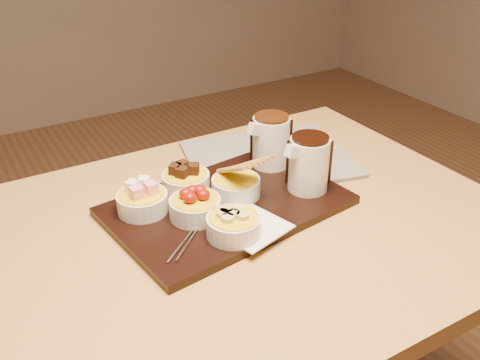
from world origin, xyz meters
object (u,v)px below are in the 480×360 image
dining_table (210,273)px  serving_board (227,206)px  pitcher_dark_chocolate (309,164)px  pitcher_milk_chocolate (271,142)px  newspaper (269,159)px  bowl_strawberries (195,208)px

dining_table → serving_board: bearing=37.3°
pitcher_dark_chocolate → pitcher_milk_chocolate: same height
newspaper → bowl_strawberries: bearing=-137.2°
serving_board → bowl_strawberries: (-0.08, -0.02, 0.03)m
dining_table → pitcher_milk_chocolate: (0.24, 0.15, 0.17)m
newspaper → pitcher_milk_chocolate: bearing=-106.8°
pitcher_dark_chocolate → pitcher_milk_chocolate: (-0.01, 0.13, 0.00)m
serving_board → pitcher_milk_chocolate: pitcher_milk_chocolate is taller
pitcher_milk_chocolate → bowl_strawberries: bearing=-163.6°
pitcher_dark_chocolate → newspaper: (0.02, 0.18, -0.07)m
bowl_strawberries → newspaper: (0.27, 0.15, -0.03)m
serving_board → pitcher_milk_chocolate: 0.20m
newspaper → serving_board: bearing=-131.0°
serving_board → pitcher_dark_chocolate: pitcher_dark_chocolate is taller
bowl_strawberries → pitcher_dark_chocolate: bearing=-5.4°
dining_table → bowl_strawberries: 0.14m
bowl_strawberries → pitcher_dark_chocolate: 0.25m
serving_board → dining_table: bearing=-150.0°
serving_board → pitcher_dark_chocolate: 0.19m
serving_board → newspaper: 0.24m
dining_table → newspaper: bearing=36.2°
serving_board → pitcher_milk_chocolate: bearing=21.8°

